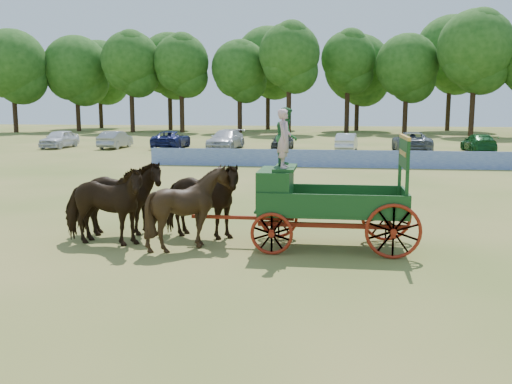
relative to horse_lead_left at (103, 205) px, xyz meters
name	(u,v)px	position (x,y,z in m)	size (l,w,h in m)	color
ground	(432,240)	(8.92, 1.79, -1.10)	(160.00, 160.00, 0.00)	#A28649
horse_lead_left	(103,205)	(0.00, 0.00, 0.00)	(1.18, 2.59, 2.19)	black
horse_lead_right	(118,199)	(0.00, 1.10, 0.00)	(1.18, 2.59, 2.19)	black
horse_wheel_left	(190,207)	(2.40, 0.00, 0.00)	(1.77, 1.99, 2.19)	black
horse_wheel_right	(200,200)	(2.40, 1.10, 0.00)	(1.18, 2.59, 2.19)	black
farm_dray	(304,187)	(5.36, 0.58, 0.53)	(6.00, 2.00, 3.70)	maroon
sponsor_banner	(364,159)	(7.92, 19.79, -0.57)	(26.00, 0.08, 1.05)	#1B3B96
parked_cars	(400,142)	(11.35, 31.81, -0.34)	(57.22, 7.78, 1.63)	silver
treeline	(315,61)	(3.60, 62.18, 8.15)	(85.72, 23.89, 15.63)	#382314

